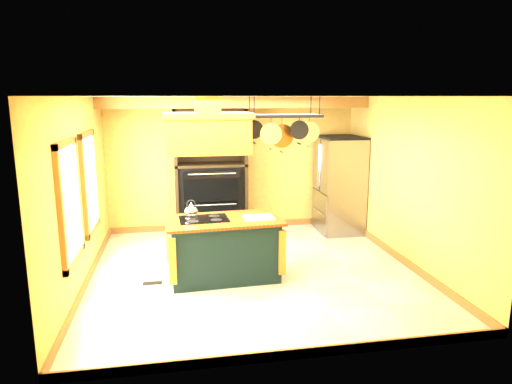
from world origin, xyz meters
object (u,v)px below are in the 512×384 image
object	(u,v)px
range_hood	(208,131)
hutch	(211,187)
pot_rack	(284,123)
refrigerator	(339,187)
kitchen_island	(224,248)

from	to	relation	value
range_hood	hutch	bearing A→B (deg)	85.13
pot_rack	hutch	xyz separation A→B (m)	(-0.90, 2.37, -1.38)
pot_rack	hutch	size ratio (longest dim) A/B	0.46
refrigerator	pot_rack	bearing A→B (deg)	-128.94
kitchen_island	hutch	size ratio (longest dim) A/B	0.71
range_hood	pot_rack	bearing A→B (deg)	0.62
kitchen_island	range_hood	xyz separation A→B (m)	(-0.20, -0.00, 1.75)
kitchen_island	refrigerator	bearing A→B (deg)	35.55
kitchen_island	hutch	distance (m)	2.43
pot_rack	refrigerator	distance (m)	2.97
kitchen_island	refrigerator	distance (m)	3.31
pot_rack	hutch	distance (m)	2.89
refrigerator	range_hood	bearing A→B (deg)	-143.29
kitchen_island	range_hood	size ratio (longest dim) A/B	1.41
pot_rack	kitchen_island	bearing A→B (deg)	-179.29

